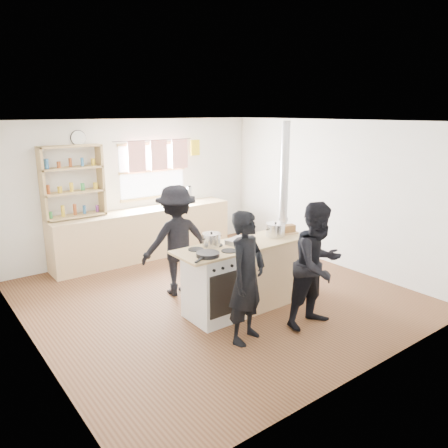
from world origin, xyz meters
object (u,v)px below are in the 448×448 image
Objects in this scene: stockpot_stove at (211,240)px; person_near_left at (247,278)px; person_far at (177,240)px; flue_heater at (282,246)px; skillet_greens at (208,254)px; stockpot_counter at (275,230)px; cooking_island at (248,275)px; roast_tray at (239,241)px; bread_board at (287,230)px; thermos at (189,195)px; person_near_right at (318,265)px.

stockpot_stove is 0.88m from person_near_left.
flue_heater is at bearing 160.52° from person_far.
stockpot_counter is at bearing 7.05° from skillet_greens.
cooking_island is 0.52m from roast_tray.
stockpot_counter reaches higher than cooking_island.
bread_board is 1.61m from person_far.
roast_tray is 0.88m from person_near_left.
person_far is (-1.26, 0.99, -0.17)m from bread_board.
thermos is 1.31× the size of stockpot_stove.
person_far reaches higher than person_near_right.
thermos is 0.20× the size of person_near_right.
person_near_right is (0.84, -1.07, -0.22)m from stockpot_stove.
person_far is at bearing 141.76° from bread_board.
stockpot_stove is at bearing -176.32° from flue_heater.
roast_tray is 0.62m from stockpot_counter.
person_near_left is (-1.48, -0.93, 0.13)m from flue_heater.
person_near_left is at bearing -71.84° from skillet_greens.
cooking_island is at bearing -17.92° from stockpot_stove.
stockpot_stove is (-0.37, 0.12, 0.05)m from roast_tray.
bread_board is at bearing 6.12° from skillet_greens.
person_far reaches higher than cooking_island.
skillet_greens is (-1.61, -2.93, -0.10)m from thermos.
cooking_island is at bearing -164.17° from flue_heater.
stockpot_counter is 0.24m from bread_board.
roast_tray is at bearing 37.42° from person_near_left.
thermos reaches higher than skillet_greens.
stockpot_counter is at bearing 0.16° from cooking_island.
roast_tray is 1.07m from flue_heater.
skillet_greens is at bearing -118.79° from thermos.
stockpot_counter is 0.18× the size of person_near_left.
thermos is 2.90m from roast_tray.
cooking_island is at bearing -16.94° from roast_tray.
roast_tray is 0.25× the size of person_near_right.
flue_heater is at bearing 65.71° from person_near_right.
cooking_island is 6.27× the size of bread_board.
person_near_left is at bearing -152.57° from bread_board.
flue_heater is at bearing -88.97° from thermos.
cooking_island is 1.24× the size of person_near_right.
skillet_greens is 1.51m from bread_board.
person_far reaches higher than person_near_left.
stockpot_counter is (0.99, -0.16, 0.01)m from stockpot_stove.
flue_heater is (1.37, 0.09, -0.36)m from stockpot_stove.
stockpot_stove is 0.15× the size of person_near_right.
person_near_left reaches higher than stockpot_counter.
bread_board is (1.51, 0.16, 0.02)m from skillet_greens.
stockpot_stove is at bearing 172.84° from bread_board.
flue_heater reaches higher than person_near_left.
stockpot_stove is (-0.50, 0.16, 0.55)m from cooking_island.
cooking_island is 1.22× the size of person_far.
flue_heater is 1.75m from person_near_left.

